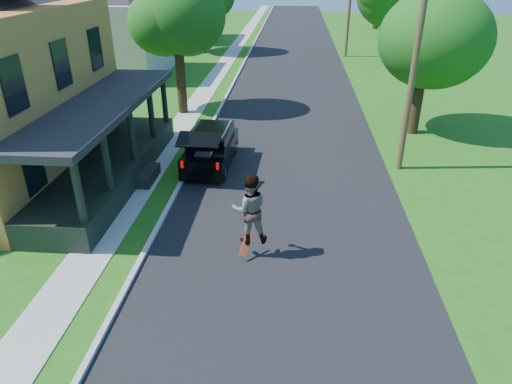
# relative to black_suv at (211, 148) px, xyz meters

# --- Properties ---
(ground) EXTENTS (140.00, 140.00, 0.00)m
(ground) POSITION_rel_black_suv_xyz_m (3.20, -7.69, -0.77)
(ground) COLOR #235911
(ground) RESTS_ON ground
(street) EXTENTS (8.00, 120.00, 0.02)m
(street) POSITION_rel_black_suv_xyz_m (3.20, 12.31, -0.77)
(street) COLOR black
(street) RESTS_ON ground
(curb) EXTENTS (0.15, 120.00, 0.12)m
(curb) POSITION_rel_black_suv_xyz_m (-0.85, 12.31, -0.77)
(curb) COLOR #ABABA6
(curb) RESTS_ON ground
(sidewalk) EXTENTS (1.30, 120.00, 0.03)m
(sidewalk) POSITION_rel_black_suv_xyz_m (-2.40, 12.31, -0.77)
(sidewalk) COLOR #9FA098
(sidewalk) RESTS_ON ground
(front_walk) EXTENTS (6.50, 1.20, 0.03)m
(front_walk) POSITION_rel_black_suv_xyz_m (-6.30, -1.69, -0.77)
(front_walk) COLOR #9FA098
(front_walk) RESTS_ON ground
(neighbor_house_mid) EXTENTS (12.78, 12.78, 8.30)m
(neighbor_house_mid) POSITION_rel_black_suv_xyz_m (-10.30, 16.31, 3.42)
(neighbor_house_mid) COLOR beige
(neighbor_house_mid) RESTS_ON ground
(black_suv) EXTENTS (1.80, 4.39, 2.03)m
(black_suv) POSITION_rel_black_suv_xyz_m (0.00, 0.00, 0.00)
(black_suv) COLOR black
(black_suv) RESTS_ON ground
(skateboarder) EXTENTS (1.14, 0.96, 2.07)m
(skateboarder) POSITION_rel_black_suv_xyz_m (2.20, -6.19, 0.69)
(skateboarder) COLOR black
(skateboarder) RESTS_ON ground
(skateboard) EXTENTS (0.37, 0.61, 0.62)m
(skateboard) POSITION_rel_black_suv_xyz_m (2.11, -6.37, -0.34)
(skateboard) COLOR #AB330E
(skateboard) RESTS_ON ground
(tree_left_mid) EXTENTS (4.65, 4.41, 7.32)m
(tree_left_mid) POSITION_rel_black_suv_xyz_m (-2.84, 7.14, 4.24)
(tree_left_mid) COLOR black
(tree_left_mid) RESTS_ON ground
(tree_right_near) EXTENTS (5.50, 5.54, 7.58)m
(tree_right_near) POSITION_rel_black_suv_xyz_m (9.17, 4.86, 4.15)
(tree_right_near) COLOR black
(tree_right_near) RESTS_ON ground
(utility_pole_near) EXTENTS (1.48, 0.24, 7.55)m
(utility_pole_near) POSITION_rel_black_suv_xyz_m (7.70, 0.36, 3.13)
(utility_pole_near) COLOR #4B3523
(utility_pole_near) RESTS_ON ground
(utility_pole_far) EXTENTS (1.44, 0.54, 8.96)m
(utility_pole_far) POSITION_rel_black_suv_xyz_m (7.70, 24.37, 3.84)
(utility_pole_far) COLOR #4B3523
(utility_pole_far) RESTS_ON ground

